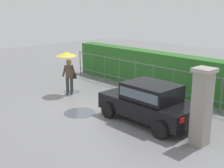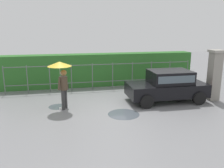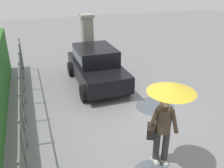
# 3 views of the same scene
# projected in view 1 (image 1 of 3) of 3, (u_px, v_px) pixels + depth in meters

# --- Properties ---
(ground_plane) EXTENTS (40.00, 40.00, 0.00)m
(ground_plane) POSITION_uv_depth(u_px,v_px,m) (98.00, 108.00, 12.39)
(ground_plane) COLOR slate
(car) EXTENTS (3.75, 1.88, 1.48)m
(car) POSITION_uv_depth(u_px,v_px,m) (149.00, 101.00, 10.69)
(car) COLOR black
(car) RESTS_ON ground
(pedestrian) EXTENTS (1.00, 1.00, 2.07)m
(pedestrian) POSITION_uv_depth(u_px,v_px,m) (68.00, 63.00, 13.86)
(pedestrian) COLOR #333333
(pedestrian) RESTS_ON ground
(gate_pillar) EXTENTS (0.60, 0.60, 2.42)m
(gate_pillar) POSITION_uv_depth(u_px,v_px,m) (202.00, 106.00, 8.82)
(gate_pillar) COLOR gray
(gate_pillar) RESTS_ON ground
(fence_section) EXTENTS (10.43, 0.05, 1.50)m
(fence_section) POSITION_uv_depth(u_px,v_px,m) (144.00, 76.00, 14.39)
(fence_section) COLOR #59605B
(fence_section) RESTS_ON ground
(hedge_row) EXTENTS (11.38, 0.90, 1.90)m
(hedge_row) POSITION_uv_depth(u_px,v_px,m) (157.00, 71.00, 15.02)
(hedge_row) COLOR #2D6B28
(hedge_row) RESTS_ON ground
(puddle_near) EXTENTS (1.29, 1.29, 0.00)m
(puddle_near) POSITION_uv_depth(u_px,v_px,m) (80.00, 113.00, 11.78)
(puddle_near) COLOR #4C545B
(puddle_near) RESTS_ON ground
(puddle_far) EXTENTS (0.84, 0.84, 0.00)m
(puddle_far) POSITION_uv_depth(u_px,v_px,m) (72.00, 92.00, 14.63)
(puddle_far) COLOR #4C545B
(puddle_far) RESTS_ON ground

